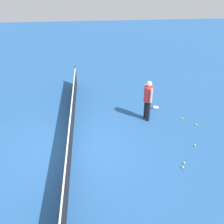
{
  "coord_description": "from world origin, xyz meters",
  "views": [
    {
      "loc": [
        -7.04,
        -0.82,
        5.76
      ],
      "look_at": [
        0.79,
        -1.48,
        0.9
      ],
      "focal_mm": 40.97,
      "sensor_mm": 36.0,
      "label": 1
    }
  ],
  "objects_px": {
    "tennis_ball_stray_left": "(183,167)",
    "tennis_ball_near_player": "(182,118)",
    "tennis_ball_midcourt": "(196,125)",
    "tennis_ball_by_net": "(184,163)",
    "tennis_ball_baseline": "(195,145)",
    "tennis_racket_near_player": "(155,107)",
    "player_near_side": "(148,97)"
  },
  "relations": [
    {
      "from": "tennis_ball_stray_left",
      "to": "tennis_ball_by_net",
      "type": "bearing_deg",
      "value": -28.9
    },
    {
      "from": "tennis_ball_stray_left",
      "to": "tennis_ball_midcourt",
      "type": "bearing_deg",
      "value": -29.47
    },
    {
      "from": "tennis_ball_stray_left",
      "to": "tennis_ball_near_player",
      "type": "bearing_deg",
      "value": -17.61
    },
    {
      "from": "tennis_ball_by_net",
      "to": "tennis_ball_stray_left",
      "type": "xyz_separation_m",
      "value": [
        -0.2,
        0.11,
        0.0
      ]
    },
    {
      "from": "tennis_racket_near_player",
      "to": "tennis_ball_near_player",
      "type": "distance_m",
      "value": 1.33
    },
    {
      "from": "tennis_ball_midcourt",
      "to": "player_near_side",
      "type": "bearing_deg",
      "value": 71.83
    },
    {
      "from": "player_near_side",
      "to": "tennis_ball_by_net",
      "type": "height_order",
      "value": "player_near_side"
    },
    {
      "from": "tennis_ball_midcourt",
      "to": "tennis_ball_baseline",
      "type": "bearing_deg",
      "value": 157.64
    },
    {
      "from": "tennis_ball_near_player",
      "to": "tennis_ball_midcourt",
      "type": "bearing_deg",
      "value": -139.21
    },
    {
      "from": "tennis_ball_by_net",
      "to": "tennis_ball_baseline",
      "type": "height_order",
      "value": "same"
    },
    {
      "from": "tennis_ball_near_player",
      "to": "tennis_ball_stray_left",
      "type": "relative_size",
      "value": 1.0
    },
    {
      "from": "tennis_ball_by_net",
      "to": "tennis_racket_near_player",
      "type": "bearing_deg",
      "value": 1.79
    },
    {
      "from": "player_near_side",
      "to": "tennis_racket_near_player",
      "type": "distance_m",
      "value": 1.44
    },
    {
      "from": "tennis_racket_near_player",
      "to": "tennis_ball_by_net",
      "type": "bearing_deg",
      "value": -178.21
    },
    {
      "from": "tennis_ball_baseline",
      "to": "tennis_ball_stray_left",
      "type": "distance_m",
      "value": 1.29
    },
    {
      "from": "player_near_side",
      "to": "tennis_ball_baseline",
      "type": "relative_size",
      "value": 25.76
    },
    {
      "from": "tennis_racket_near_player",
      "to": "tennis_ball_stray_left",
      "type": "relative_size",
      "value": 9.19
    },
    {
      "from": "tennis_ball_by_net",
      "to": "tennis_ball_stray_left",
      "type": "relative_size",
      "value": 1.0
    },
    {
      "from": "tennis_racket_near_player",
      "to": "tennis_ball_midcourt",
      "type": "relative_size",
      "value": 9.19
    },
    {
      "from": "player_near_side",
      "to": "tennis_ball_by_net",
      "type": "distance_m",
      "value": 2.95
    },
    {
      "from": "player_near_side",
      "to": "tennis_ball_near_player",
      "type": "distance_m",
      "value": 1.76
    },
    {
      "from": "tennis_ball_baseline",
      "to": "tennis_ball_near_player",
      "type": "bearing_deg",
      "value": -3.38
    },
    {
      "from": "tennis_ball_baseline",
      "to": "tennis_ball_by_net",
      "type": "bearing_deg",
      "value": 141.36
    },
    {
      "from": "tennis_ball_near_player",
      "to": "tennis_ball_by_net",
      "type": "height_order",
      "value": "same"
    },
    {
      "from": "tennis_racket_near_player",
      "to": "tennis_ball_stray_left",
      "type": "xyz_separation_m",
      "value": [
        -3.76,
        -0.0,
        0.02
      ]
    },
    {
      "from": "tennis_ball_by_net",
      "to": "tennis_ball_baseline",
      "type": "relative_size",
      "value": 1.0
    },
    {
      "from": "tennis_ball_midcourt",
      "to": "tennis_ball_stray_left",
      "type": "height_order",
      "value": "same"
    },
    {
      "from": "player_near_side",
      "to": "tennis_ball_near_player",
      "type": "relative_size",
      "value": 25.76
    },
    {
      "from": "tennis_ball_midcourt",
      "to": "tennis_ball_stray_left",
      "type": "relative_size",
      "value": 1.0
    },
    {
      "from": "tennis_ball_by_net",
      "to": "tennis_ball_baseline",
      "type": "distance_m",
      "value": 1.06
    },
    {
      "from": "tennis_ball_near_player",
      "to": "tennis_ball_stray_left",
      "type": "bearing_deg",
      "value": 162.39
    },
    {
      "from": "tennis_racket_near_player",
      "to": "tennis_ball_baseline",
      "type": "height_order",
      "value": "tennis_ball_baseline"
    }
  ]
}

